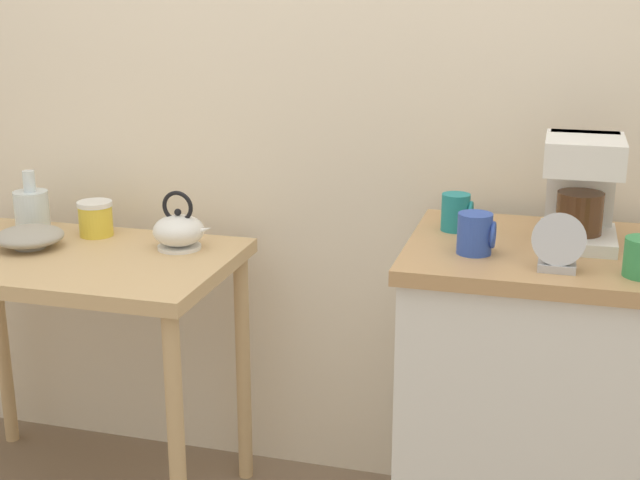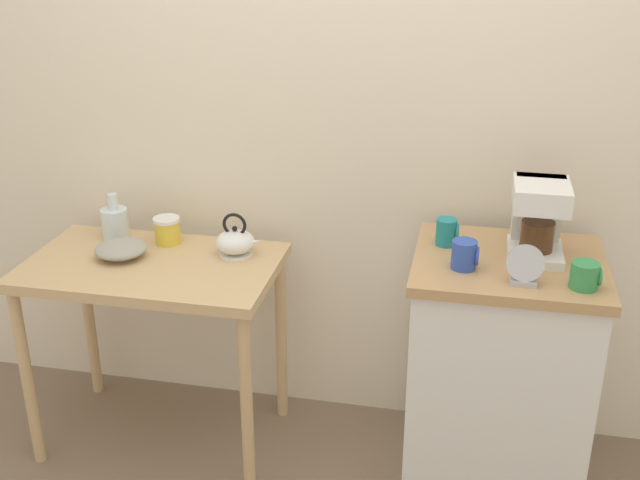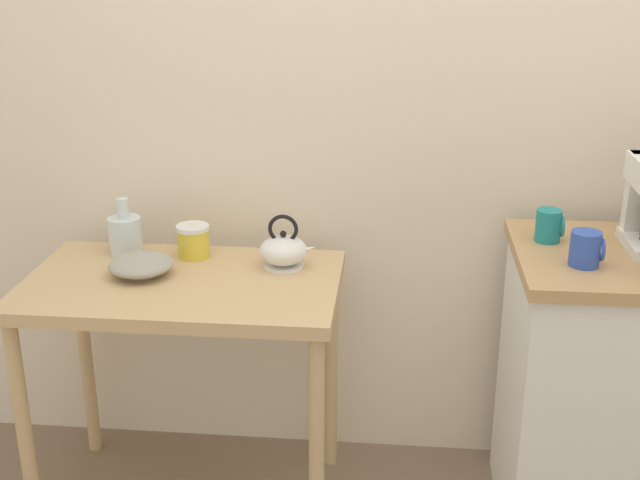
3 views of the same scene
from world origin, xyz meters
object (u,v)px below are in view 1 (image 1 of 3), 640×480
mug_blue (476,234)px  glass_carafe_vase (32,208)px  mug_dark_teal (457,212)px  bowl_stoneware (29,237)px  coffee_maker (582,185)px  teakettle (179,230)px  table_clock (558,246)px  canister_enamel (96,218)px

mug_blue → glass_carafe_vase: bearing=168.7°
mug_dark_teal → bowl_stoneware: bearing=-175.7°
bowl_stoneware → mug_blue: bearing=-4.4°
coffee_maker → teakettle: bearing=178.1°
table_clock → canister_enamel: bearing=165.7°
glass_carafe_vase → coffee_maker: size_ratio=0.70×
canister_enamel → coffee_maker: (1.37, -0.09, 0.21)m
coffee_maker → table_clock: (-0.04, -0.24, -0.08)m
canister_enamel → table_clock: 1.37m
bowl_stoneware → canister_enamel: canister_enamel is taller
glass_carafe_vase → mug_blue: bearing=-11.3°
glass_carafe_vase → canister_enamel: 0.22m
glass_carafe_vase → canister_enamel: size_ratio=1.74×
teakettle → table_clock: (1.03, -0.28, 0.12)m
bowl_stoneware → canister_enamel: size_ratio=1.85×
canister_enamel → mug_blue: 1.18m
mug_blue → table_clock: table_clock is taller
mug_dark_teal → mug_blue: mug_blue is taller
mug_dark_teal → canister_enamel: bearing=176.0°
mug_dark_teal → mug_blue: size_ratio=0.99×
glass_carafe_vase → canister_enamel: (0.22, -0.01, -0.01)m
bowl_stoneware → mug_dark_teal: mug_dark_teal is taller
canister_enamel → mug_dark_teal: size_ratio=1.10×
glass_carafe_vase → mug_blue: size_ratio=1.89×
teakettle → mug_blue: (0.84, -0.20, 0.11)m
teakettle → mug_dark_teal: size_ratio=1.87×
glass_carafe_vase → mug_blue: 1.39m
teakettle → canister_enamel: 0.30m
coffee_maker → mug_blue: coffee_maker is taller
canister_enamel → coffee_maker: 1.39m
glass_carafe_vase → mug_blue: mug_blue is taller
teakettle → mug_blue: size_ratio=1.85×
bowl_stoneware → mug_blue: 1.27m
bowl_stoneware → mug_blue: size_ratio=2.00×
bowl_stoneware → teakettle: 0.43m
teakettle → table_clock: size_ratio=1.38×
teakettle → mug_dark_teal: mug_dark_teal is taller
teakettle → mug_blue: mug_blue is taller
coffee_maker → canister_enamel: bearing=176.1°
canister_enamel → coffee_maker: coffee_maker is taller
mug_dark_teal → mug_blue: (0.07, -0.19, 0.00)m
coffee_maker → mug_dark_teal: coffee_maker is taller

